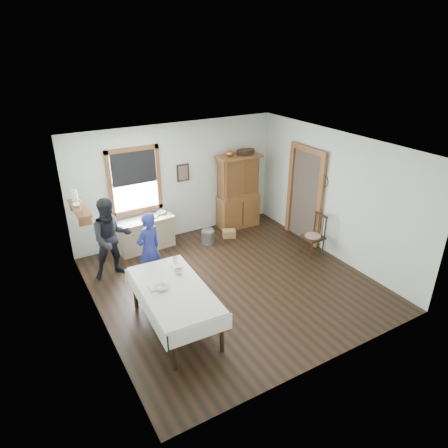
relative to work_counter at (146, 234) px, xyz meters
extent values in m
cube|color=black|center=(0.96, -2.19, -0.36)|extent=(5.00, 5.00, 0.01)
cube|color=white|center=(0.96, -2.19, 2.33)|extent=(5.00, 5.00, 0.01)
cube|color=silver|center=(0.96, 0.31, 0.98)|extent=(5.00, 0.01, 2.70)
cube|color=silver|center=(0.96, -4.69, 0.98)|extent=(5.00, 0.01, 2.70)
cube|color=silver|center=(-1.54, -2.19, 0.98)|extent=(0.01, 5.00, 2.70)
cube|color=silver|center=(3.46, -2.19, 0.98)|extent=(0.01, 5.00, 2.70)
cube|color=white|center=(-0.04, 0.30, 1.18)|extent=(1.00, 0.02, 1.30)
cube|color=brown|center=(-0.04, 0.27, 1.88)|extent=(1.18, 0.06, 0.09)
cube|color=brown|center=(-0.04, 0.27, 0.49)|extent=(1.18, 0.06, 0.09)
cube|color=brown|center=(-0.59, 0.27, 1.18)|extent=(0.09, 0.06, 1.48)
cube|color=brown|center=(0.50, 0.27, 1.18)|extent=(0.09, 0.06, 1.48)
cube|color=black|center=(-0.04, 0.25, 1.47)|extent=(0.98, 0.03, 0.72)
cube|color=#4C4036|center=(3.43, -1.34, 0.68)|extent=(0.03, 0.90, 2.10)
cube|color=brown|center=(3.40, -1.85, 0.68)|extent=(0.08, 0.12, 2.10)
cube|color=brown|center=(3.40, -0.83, 0.68)|extent=(0.08, 0.12, 2.10)
cube|color=brown|center=(3.40, -1.34, 1.79)|extent=(0.08, 1.14, 0.12)
cube|color=brown|center=(-1.41, -0.69, 1.18)|extent=(0.24, 1.00, 0.04)
cube|color=brown|center=(-1.41, -1.09, 1.08)|extent=(0.22, 0.03, 0.18)
cube|color=brown|center=(-1.41, -0.29, 1.08)|extent=(0.22, 0.03, 0.18)
cube|color=tan|center=(-1.41, -0.99, 1.31)|extent=(0.03, 0.22, 0.24)
cylinder|color=silver|center=(-1.41, -0.34, 1.31)|extent=(0.12, 0.12, 0.22)
cube|color=black|center=(1.11, 0.27, 1.18)|extent=(0.30, 0.04, 0.40)
torus|color=black|center=(3.41, -1.89, 1.35)|extent=(0.01, 0.27, 0.27)
cube|color=tan|center=(0.00, 0.00, 0.00)|extent=(1.31, 0.57, 0.74)
cube|color=brown|center=(2.45, 0.00, 0.55)|extent=(1.10, 0.56, 1.84)
cube|color=silver|center=(-0.54, -2.85, 0.02)|extent=(1.10, 1.98, 0.78)
cube|color=black|center=(3.06, -2.10, 0.11)|extent=(0.44, 0.44, 0.96)
cube|color=#94969B|center=(1.33, -0.47, -0.21)|extent=(0.31, 0.31, 0.32)
cube|color=olive|center=(1.92, -0.44, -0.28)|extent=(0.37, 0.32, 0.18)
imported|color=navy|center=(-0.40, -1.39, 0.32)|extent=(0.59, 0.49, 1.38)
imported|color=black|center=(-0.92, -0.73, 0.40)|extent=(0.76, 0.60, 1.53)
imported|color=silver|center=(-0.30, -2.51, 0.46)|extent=(0.14, 0.14, 0.10)
imported|color=silver|center=(-0.19, -2.12, 0.46)|extent=(0.12, 0.12, 0.09)
imported|color=silver|center=(-0.71, -2.79, 0.44)|extent=(0.24, 0.24, 0.06)
imported|color=brown|center=(0.12, -0.03, 0.38)|extent=(0.30, 0.30, 0.02)
imported|color=silver|center=(0.43, 0.07, 0.40)|extent=(0.23, 0.23, 0.06)
imported|color=silver|center=(-1.41, -0.64, 1.23)|extent=(0.22, 0.22, 0.05)
camera|label=1|loc=(-2.49, -7.82, 4.00)|focal=32.00mm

